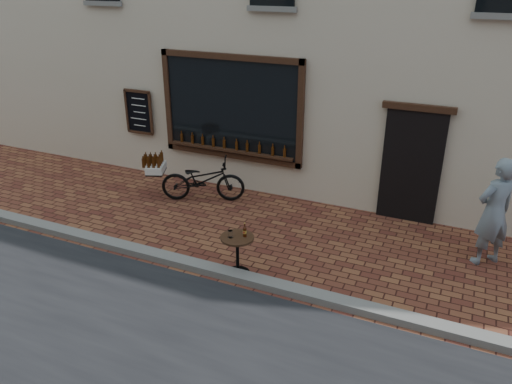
% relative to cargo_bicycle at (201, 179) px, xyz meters
% --- Properties ---
extents(ground, '(90.00, 90.00, 0.00)m').
position_rel_cargo_bicycle_xyz_m(ground, '(2.22, -2.60, -0.48)').
color(ground, '#56241B').
rests_on(ground, ground).
extents(kerb, '(90.00, 0.25, 0.12)m').
position_rel_cargo_bicycle_xyz_m(kerb, '(2.22, -2.40, -0.42)').
color(kerb, slate).
rests_on(kerb, ground).
extents(cargo_bicycle, '(2.10, 1.29, 0.99)m').
position_rel_cargo_bicycle_xyz_m(cargo_bicycle, '(0.00, 0.00, 0.00)').
color(cargo_bicycle, black).
rests_on(cargo_bicycle, ground).
extents(bistro_table, '(0.54, 0.54, 0.92)m').
position_rel_cargo_bicycle_xyz_m(bistro_table, '(1.96, -2.25, 0.02)').
color(bistro_table, black).
rests_on(bistro_table, ground).
extents(pedestrian, '(0.81, 0.79, 1.87)m').
position_rel_cargo_bicycle_xyz_m(pedestrian, '(5.60, -0.22, 0.46)').
color(pedestrian, slate).
rests_on(pedestrian, ground).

